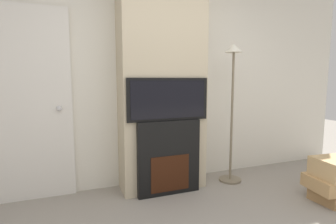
{
  "coord_description": "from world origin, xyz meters",
  "views": [
    {
      "loc": [
        -1.04,
        -1.16,
        1.32
      ],
      "look_at": [
        0.0,
        1.59,
        0.96
      ],
      "focal_mm": 28.0,
      "sensor_mm": 36.0,
      "label": 1
    }
  ],
  "objects_px": {
    "fireplace": "(168,157)",
    "box_stack": "(335,179)",
    "floor_lamp": "(232,95)",
    "television": "(168,99)"
  },
  "relations": [
    {
      "from": "fireplace",
      "to": "box_stack",
      "type": "height_order",
      "value": "fireplace"
    },
    {
      "from": "fireplace",
      "to": "television",
      "type": "bearing_deg",
      "value": -90.0
    },
    {
      "from": "fireplace",
      "to": "floor_lamp",
      "type": "xyz_separation_m",
      "value": [
        0.9,
        0.06,
        0.7
      ]
    },
    {
      "from": "television",
      "to": "floor_lamp",
      "type": "xyz_separation_m",
      "value": [
        0.9,
        0.07,
        0.02
      ]
    },
    {
      "from": "fireplace",
      "to": "box_stack",
      "type": "xyz_separation_m",
      "value": [
        1.6,
        -0.85,
        -0.17
      ]
    },
    {
      "from": "floor_lamp",
      "to": "box_stack",
      "type": "distance_m",
      "value": 1.44
    },
    {
      "from": "television",
      "to": "floor_lamp",
      "type": "bearing_deg",
      "value": 4.16
    },
    {
      "from": "television",
      "to": "floor_lamp",
      "type": "height_order",
      "value": "floor_lamp"
    },
    {
      "from": "television",
      "to": "box_stack",
      "type": "xyz_separation_m",
      "value": [
        1.6,
        -0.84,
        -0.84
      ]
    },
    {
      "from": "floor_lamp",
      "to": "television",
      "type": "bearing_deg",
      "value": -175.84
    }
  ]
}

